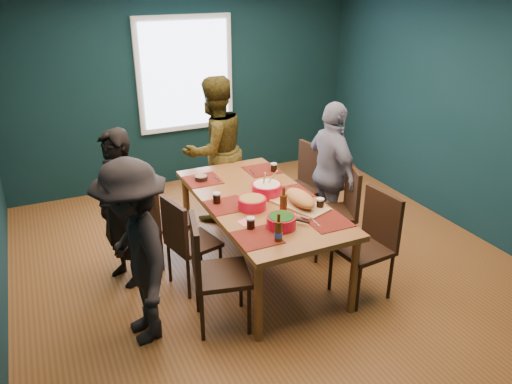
{
  "coord_description": "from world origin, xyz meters",
  "views": [
    {
      "loc": [
        -1.99,
        -4.19,
        2.85
      ],
      "look_at": [
        -0.16,
        -0.2,
        0.89
      ],
      "focal_mm": 35.0,
      "sensor_mm": 36.0,
      "label": 1
    }
  ],
  "objects_px": {
    "chair_left_mid": "(185,237)",
    "chair_left_near": "(210,266)",
    "bowl_salad": "(252,203)",
    "chair_right_near": "(371,237)",
    "chair_left_far": "(163,215)",
    "bowl_dumpling": "(267,189)",
    "cutting_board": "(300,200)",
    "person_back": "(215,150)",
    "dining_table": "(260,206)",
    "person_right": "(331,173)",
    "chair_right_mid": "(341,205)",
    "person_near_left": "(135,254)",
    "chair_right_far": "(303,181)",
    "person_far_left": "(120,209)",
    "bowl_herbs": "(281,221)"
  },
  "relations": [
    {
      "from": "chair_right_near",
      "to": "bowl_salad",
      "type": "relative_size",
      "value": 3.86
    },
    {
      "from": "chair_right_near",
      "to": "person_back",
      "type": "height_order",
      "value": "person_back"
    },
    {
      "from": "chair_right_near",
      "to": "person_far_left",
      "type": "xyz_separation_m",
      "value": [
        -2.06,
        1.17,
        0.19
      ]
    },
    {
      "from": "chair_left_far",
      "to": "person_right",
      "type": "relative_size",
      "value": 0.58
    },
    {
      "from": "bowl_dumpling",
      "to": "dining_table",
      "type": "bearing_deg",
      "value": -150.93
    },
    {
      "from": "chair_left_near",
      "to": "person_far_left",
      "type": "height_order",
      "value": "person_far_left"
    },
    {
      "from": "person_near_left",
      "to": "chair_right_mid",
      "type": "bearing_deg",
      "value": 97.78
    },
    {
      "from": "chair_left_mid",
      "to": "person_back",
      "type": "height_order",
      "value": "person_back"
    },
    {
      "from": "chair_right_far",
      "to": "person_back",
      "type": "distance_m",
      "value": 1.12
    },
    {
      "from": "person_back",
      "to": "bowl_herbs",
      "type": "xyz_separation_m",
      "value": [
        -0.11,
        -1.95,
        -0.02
      ]
    },
    {
      "from": "chair_left_near",
      "to": "cutting_board",
      "type": "distance_m",
      "value": 1.11
    },
    {
      "from": "person_far_left",
      "to": "person_right",
      "type": "distance_m",
      "value": 2.3
    },
    {
      "from": "person_near_left",
      "to": "cutting_board",
      "type": "bearing_deg",
      "value": 93.18
    },
    {
      "from": "dining_table",
      "to": "person_far_left",
      "type": "relative_size",
      "value": 1.36
    },
    {
      "from": "chair_left_far",
      "to": "chair_right_far",
      "type": "height_order",
      "value": "chair_right_far"
    },
    {
      "from": "chair_right_near",
      "to": "chair_right_mid",
      "type": "bearing_deg",
      "value": 72.27
    },
    {
      "from": "chair_right_mid",
      "to": "chair_right_near",
      "type": "distance_m",
      "value": 0.75
    },
    {
      "from": "chair_left_near",
      "to": "bowl_dumpling",
      "type": "xyz_separation_m",
      "value": [
        0.85,
        0.67,
        0.28
      ]
    },
    {
      "from": "chair_left_mid",
      "to": "person_far_left",
      "type": "xyz_separation_m",
      "value": [
        -0.51,
        0.38,
        0.23
      ]
    },
    {
      "from": "chair_left_far",
      "to": "bowl_dumpling",
      "type": "relative_size",
      "value": 3.04
    },
    {
      "from": "chair_left_far",
      "to": "chair_left_mid",
      "type": "bearing_deg",
      "value": -85.36
    },
    {
      "from": "person_far_left",
      "to": "bowl_herbs",
      "type": "bearing_deg",
      "value": 28.35
    },
    {
      "from": "person_back",
      "to": "person_right",
      "type": "xyz_separation_m",
      "value": [
        0.99,
        -1.03,
        -0.08
      ]
    },
    {
      "from": "chair_left_mid",
      "to": "chair_left_near",
      "type": "xyz_separation_m",
      "value": [
        0.02,
        -0.64,
        0.05
      ]
    },
    {
      "from": "person_right",
      "to": "cutting_board",
      "type": "relative_size",
      "value": 2.3
    },
    {
      "from": "chair_left_mid",
      "to": "cutting_board",
      "type": "height_order",
      "value": "cutting_board"
    },
    {
      "from": "bowl_herbs",
      "to": "cutting_board",
      "type": "xyz_separation_m",
      "value": [
        0.36,
        0.3,
        0.01
      ]
    },
    {
      "from": "chair_left_mid",
      "to": "bowl_salad",
      "type": "xyz_separation_m",
      "value": [
        0.61,
        -0.18,
        0.31
      ]
    },
    {
      "from": "chair_right_mid",
      "to": "person_far_left",
      "type": "height_order",
      "value": "person_far_left"
    },
    {
      "from": "bowl_salad",
      "to": "person_right",
      "type": "bearing_deg",
      "value": 21.76
    },
    {
      "from": "bowl_salad",
      "to": "bowl_dumpling",
      "type": "height_order",
      "value": "bowl_dumpling"
    },
    {
      "from": "bowl_salad",
      "to": "chair_right_near",
      "type": "bearing_deg",
      "value": -33.17
    },
    {
      "from": "chair_left_mid",
      "to": "person_back",
      "type": "relative_size",
      "value": 0.53
    },
    {
      "from": "chair_right_mid",
      "to": "person_right",
      "type": "relative_size",
      "value": 0.62
    },
    {
      "from": "chair_right_far",
      "to": "bowl_salad",
      "type": "bearing_deg",
      "value": -148.75
    },
    {
      "from": "bowl_dumpling",
      "to": "cutting_board",
      "type": "relative_size",
      "value": 0.44
    },
    {
      "from": "chair_left_far",
      "to": "bowl_salad",
      "type": "height_order",
      "value": "chair_left_far"
    },
    {
      "from": "chair_right_far",
      "to": "chair_right_mid",
      "type": "xyz_separation_m",
      "value": [
        0.06,
        -0.71,
        -0.02
      ]
    },
    {
      "from": "chair_left_far",
      "to": "bowl_dumpling",
      "type": "xyz_separation_m",
      "value": [
        0.92,
        -0.54,
        0.34
      ]
    },
    {
      "from": "chair_left_far",
      "to": "person_far_left",
      "type": "xyz_separation_m",
      "value": [
        -0.46,
        -0.2,
        0.25
      ]
    },
    {
      "from": "chair_left_near",
      "to": "person_far_left",
      "type": "xyz_separation_m",
      "value": [
        -0.53,
        1.01,
        0.19
      ]
    },
    {
      "from": "chair_right_near",
      "to": "person_near_left",
      "type": "distance_m",
      "value": 2.13
    },
    {
      "from": "dining_table",
      "to": "person_right",
      "type": "bearing_deg",
      "value": 16.68
    },
    {
      "from": "bowl_salad",
      "to": "chair_right_mid",
      "type": "bearing_deg",
      "value": 6.11
    },
    {
      "from": "cutting_board",
      "to": "chair_left_far",
      "type": "bearing_deg",
      "value": 119.87
    },
    {
      "from": "dining_table",
      "to": "person_near_left",
      "type": "distance_m",
      "value": 1.42
    },
    {
      "from": "chair_left_mid",
      "to": "person_near_left",
      "type": "height_order",
      "value": "person_near_left"
    },
    {
      "from": "chair_left_far",
      "to": "cutting_board",
      "type": "height_order",
      "value": "cutting_board"
    },
    {
      "from": "chair_left_mid",
      "to": "person_right",
      "type": "bearing_deg",
      "value": -4.41
    },
    {
      "from": "bowl_dumpling",
      "to": "cutting_board",
      "type": "xyz_separation_m",
      "value": [
        0.17,
        -0.36,
        0.0
      ]
    }
  ]
}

